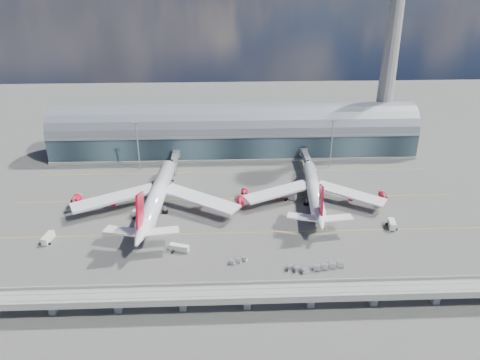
{
  "coord_description": "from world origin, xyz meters",
  "views": [
    {
      "loc": [
        -7.03,
        -170.78,
        98.6
      ],
      "look_at": [
        0.45,
        10.0,
        14.0
      ],
      "focal_mm": 35.0,
      "sensor_mm": 36.0,
      "label": 1
    }
  ],
  "objects_px": {
    "service_truck_4": "(300,185)",
    "cargo_train_2": "(329,266)",
    "service_truck_3": "(392,224)",
    "service_truck_5": "(290,196)",
    "service_truck_1": "(139,214)",
    "control_tower": "(390,57)",
    "cargo_train_1": "(297,269)",
    "service_truck_0": "(48,238)",
    "service_truck_2": "(179,248)",
    "airliner_right": "(314,192)",
    "floodlight_mast_left": "(138,145)",
    "floodlight_mast_right": "(332,142)",
    "airliner_left": "(157,197)",
    "cargo_train_0": "(239,261)"
  },
  "relations": [
    {
      "from": "control_tower",
      "to": "cargo_train_0",
      "type": "height_order",
      "value": "control_tower"
    },
    {
      "from": "service_truck_1",
      "to": "service_truck_5",
      "type": "relative_size",
      "value": 0.93
    },
    {
      "from": "airliner_left",
      "to": "service_truck_2",
      "type": "xyz_separation_m",
      "value": [
        11.86,
        -31.55,
        -5.54
      ]
    },
    {
      "from": "floodlight_mast_left",
      "to": "cargo_train_2",
      "type": "xyz_separation_m",
      "value": [
        80.03,
        -90.43,
        -12.62
      ]
    },
    {
      "from": "airliner_right",
      "to": "service_truck_3",
      "type": "height_order",
      "value": "airliner_right"
    },
    {
      "from": "service_truck_3",
      "to": "service_truck_5",
      "type": "height_order",
      "value": "service_truck_3"
    },
    {
      "from": "airliner_right",
      "to": "service_truck_4",
      "type": "relative_size",
      "value": 14.45
    },
    {
      "from": "service_truck_4",
      "to": "service_truck_3",
      "type": "bearing_deg",
      "value": -36.78
    },
    {
      "from": "airliner_right",
      "to": "service_truck_1",
      "type": "distance_m",
      "value": 76.95
    },
    {
      "from": "airliner_left",
      "to": "airliner_right",
      "type": "relative_size",
      "value": 1.16
    },
    {
      "from": "service_truck_3",
      "to": "service_truck_5",
      "type": "bearing_deg",
      "value": 155.01
    },
    {
      "from": "service_truck_5",
      "to": "cargo_train_0",
      "type": "height_order",
      "value": "service_truck_5"
    },
    {
      "from": "airliner_left",
      "to": "floodlight_mast_left",
      "type": "bearing_deg",
      "value": 111.19
    },
    {
      "from": "service_truck_2",
      "to": "service_truck_3",
      "type": "relative_size",
      "value": 1.13
    },
    {
      "from": "control_tower",
      "to": "service_truck_3",
      "type": "distance_m",
      "value": 107.0
    },
    {
      "from": "control_tower",
      "to": "floodlight_mast_right",
      "type": "height_order",
      "value": "control_tower"
    },
    {
      "from": "cargo_train_1",
      "to": "service_truck_2",
      "type": "bearing_deg",
      "value": 48.99
    },
    {
      "from": "floodlight_mast_left",
      "to": "airliner_right",
      "type": "height_order",
      "value": "floodlight_mast_left"
    },
    {
      "from": "floodlight_mast_right",
      "to": "service_truck_5",
      "type": "height_order",
      "value": "floodlight_mast_right"
    },
    {
      "from": "control_tower",
      "to": "service_truck_0",
      "type": "distance_m",
      "value": 193.43
    },
    {
      "from": "service_truck_1",
      "to": "service_truck_5",
      "type": "height_order",
      "value": "service_truck_1"
    },
    {
      "from": "service_truck_1",
      "to": "control_tower",
      "type": "bearing_deg",
      "value": -36.14
    },
    {
      "from": "service_truck_4",
      "to": "service_truck_5",
      "type": "height_order",
      "value": "service_truck_5"
    },
    {
      "from": "floodlight_mast_right",
      "to": "cargo_train_1",
      "type": "distance_m",
      "value": 97.68
    },
    {
      "from": "floodlight_mast_left",
      "to": "service_truck_2",
      "type": "height_order",
      "value": "floodlight_mast_left"
    },
    {
      "from": "airliner_left",
      "to": "service_truck_3",
      "type": "xyz_separation_m",
      "value": [
        97.15,
        -18.05,
        -5.34
      ]
    },
    {
      "from": "service_truck_1",
      "to": "service_truck_5",
      "type": "distance_m",
      "value": 67.8
    },
    {
      "from": "airliner_right",
      "to": "service_truck_1",
      "type": "xyz_separation_m",
      "value": [
        -76.21,
        -9.9,
        -4.03
      ]
    },
    {
      "from": "service_truck_4",
      "to": "cargo_train_2",
      "type": "xyz_separation_m",
      "value": [
        0.01,
        -65.74,
        -0.27
      ]
    },
    {
      "from": "control_tower",
      "to": "cargo_train_2",
      "type": "bearing_deg",
      "value": -114.9
    },
    {
      "from": "floodlight_mast_right",
      "to": "cargo_train_0",
      "type": "distance_m",
      "value": 100.71
    },
    {
      "from": "floodlight_mast_left",
      "to": "airliner_left",
      "type": "xyz_separation_m",
      "value": [
        14.48,
        -45.59,
        -6.7
      ]
    },
    {
      "from": "cargo_train_1",
      "to": "service_truck_1",
      "type": "bearing_deg",
      "value": 34.2
    },
    {
      "from": "service_truck_0",
      "to": "service_truck_1",
      "type": "distance_m",
      "value": 36.89
    },
    {
      "from": "control_tower",
      "to": "airliner_left",
      "type": "height_order",
      "value": "control_tower"
    },
    {
      "from": "service_truck_2",
      "to": "cargo_train_0",
      "type": "relative_size",
      "value": 1.1
    },
    {
      "from": "cargo_train_1",
      "to": "cargo_train_2",
      "type": "relative_size",
      "value": 0.66
    },
    {
      "from": "service_truck_3",
      "to": "service_truck_4",
      "type": "distance_m",
      "value": 50.16
    },
    {
      "from": "service_truck_3",
      "to": "service_truck_0",
      "type": "bearing_deg",
      "value": -167.5
    },
    {
      "from": "service_truck_5",
      "to": "cargo_train_1",
      "type": "bearing_deg",
      "value": -152.11
    },
    {
      "from": "floodlight_mast_left",
      "to": "cargo_train_1",
      "type": "height_order",
      "value": "floodlight_mast_left"
    },
    {
      "from": "service_truck_3",
      "to": "cargo_train_0",
      "type": "bearing_deg",
      "value": -150.52
    },
    {
      "from": "control_tower",
      "to": "service_truck_2",
      "type": "bearing_deg",
      "value": -135.94
    },
    {
      "from": "floodlight_mast_right",
      "to": "cargo_train_1",
      "type": "xyz_separation_m",
      "value": [
        -31.37,
        -91.63,
        -12.73
      ]
    },
    {
      "from": "service_truck_4",
      "to": "cargo_train_2",
      "type": "bearing_deg",
      "value": -75.84
    },
    {
      "from": "service_truck_5",
      "to": "cargo_train_1",
      "type": "xyz_separation_m",
      "value": [
        -5.02,
        -55.09,
        -0.61
      ]
    },
    {
      "from": "service_truck_5",
      "to": "cargo_train_0",
      "type": "bearing_deg",
      "value": -174.35
    },
    {
      "from": "service_truck_1",
      "to": "cargo_train_1",
      "type": "height_order",
      "value": "service_truck_1"
    },
    {
      "from": "floodlight_mast_right",
      "to": "service_truck_1",
      "type": "bearing_deg",
      "value": -151.28
    },
    {
      "from": "floodlight_mast_left",
      "to": "airliner_right",
      "type": "xyz_separation_m",
      "value": [
        83.57,
        -40.86,
        -8.0
      ]
    }
  ]
}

